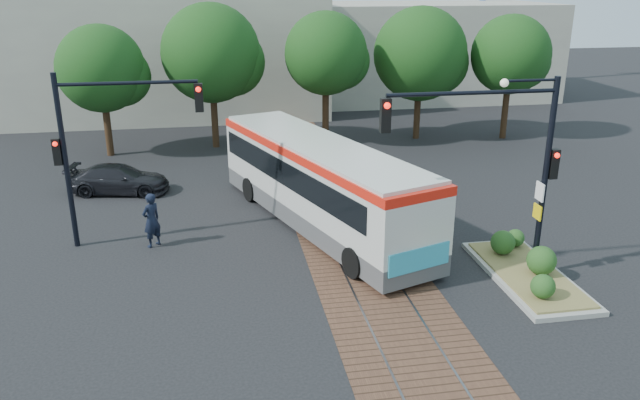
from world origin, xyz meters
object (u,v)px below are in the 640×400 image
at_px(city_bus, 319,180).
at_px(parked_car, 119,179).
at_px(traffic_island, 527,267).
at_px(signal_pole_main, 510,149).
at_px(officer, 151,220).
at_px(signal_pole_left, 98,136).

height_order(city_bus, parked_car, city_bus).
height_order(traffic_island, signal_pole_main, signal_pole_main).
bearing_deg(traffic_island, officer, 159.33).
relative_size(signal_pole_left, officer, 3.09).
bearing_deg(officer, city_bus, 145.57).
distance_m(traffic_island, officer, 12.50).
bearing_deg(signal_pole_main, traffic_island, -5.36).
height_order(traffic_island, parked_car, parked_car).
bearing_deg(officer, signal_pole_left, -61.42).
height_order(traffic_island, officer, officer).
distance_m(officer, parked_car, 6.43).
relative_size(city_bus, signal_pole_left, 2.03).
bearing_deg(parked_car, city_bus, -112.96).
distance_m(traffic_island, signal_pole_main, 3.95).
distance_m(signal_pole_left, parked_car, 6.53).
relative_size(city_bus, traffic_island, 2.34).
distance_m(signal_pole_main, parked_car, 16.76).
xyz_separation_m(traffic_island, officer, (-11.68, 4.41, 0.64)).
distance_m(city_bus, parked_car, 9.51).
xyz_separation_m(city_bus, signal_pole_main, (4.72, -5.28, 2.36)).
relative_size(traffic_island, parked_car, 1.22).
height_order(traffic_island, signal_pole_left, signal_pole_left).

